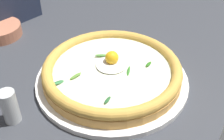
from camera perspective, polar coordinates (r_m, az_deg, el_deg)
The scene contains 4 objects.
ground_plane at distance 0.68m, azimuth 1.77°, elevation -1.43°, with size 2.40×2.40×0.03m, color #35383F.
pizza_plate at distance 0.64m, azimuth -0.00°, elevation -1.84°, with size 0.34×0.34×0.01m, color white.
pizza at distance 0.63m, azimuth -0.00°, elevation -0.05°, with size 0.31×0.31×0.05m.
pepper_shaker at distance 0.57m, azimuth -19.91°, elevation -6.96°, with size 0.03×0.03×0.07m, color silver.
Camera 1 is at (0.30, 0.43, 0.41)m, focal length 45.40 mm.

